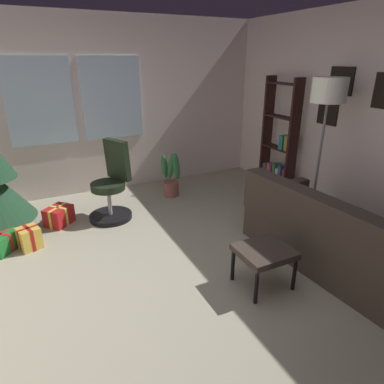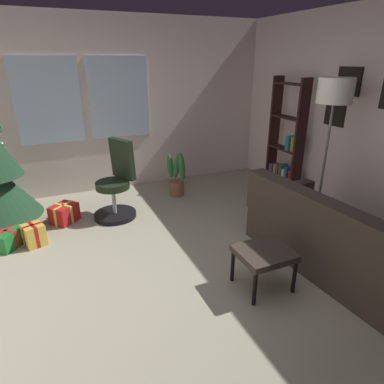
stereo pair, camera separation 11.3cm
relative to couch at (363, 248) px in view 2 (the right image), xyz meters
name	(u,v)px [view 2 (the right image)]	position (x,y,z in m)	size (l,w,h in m)	color
ground_plane	(180,283)	(-1.69, 0.62, -0.33)	(5.06, 5.49, 0.10)	#9D9982
wall_back_with_windows	(110,106)	(-1.71, 3.41, 1.03)	(5.06, 0.12, 2.62)	beige
couch	(363,248)	(0.00, 0.00, 0.00)	(1.78, 2.13, 0.83)	#382E26
footstool	(264,255)	(-1.02, 0.20, 0.06)	(0.48, 0.43, 0.39)	#382E26
gift_box_red	(64,213)	(-2.62, 2.37, -0.16)	(0.40, 0.40, 0.24)	red
gift_box_green	(7,238)	(-3.26, 1.98, -0.18)	(0.42, 0.44, 0.21)	#1E722D
gift_box_gold	(34,235)	(-2.98, 1.89, -0.15)	(0.27, 0.28, 0.26)	gold
office_chair	(117,188)	(-1.93, 2.27, 0.12)	(0.59, 0.56, 1.04)	black
bookshelf	(286,145)	(0.62, 2.03, 0.50)	(0.18, 0.64, 1.76)	black
floor_lamp	(334,100)	(0.36, 1.00, 1.28)	(0.40, 0.40, 1.81)	slate
potted_plant	(177,177)	(-0.91, 2.68, 0.00)	(0.31, 0.36, 0.68)	brown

